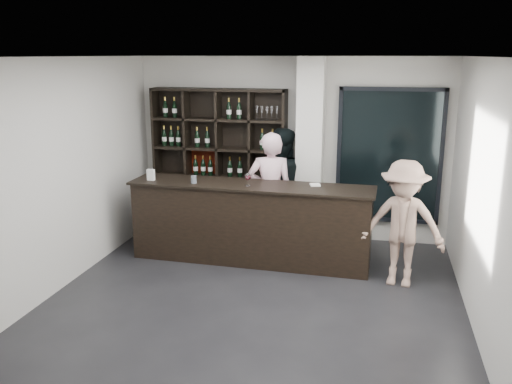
% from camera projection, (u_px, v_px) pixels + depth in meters
% --- Properties ---
extents(floor, '(5.00, 5.50, 0.01)m').
position_uv_depth(floor, '(251.00, 306.00, 6.50)').
color(floor, black).
rests_on(floor, ground).
extents(wine_shelf, '(2.20, 0.35, 2.40)m').
position_uv_depth(wine_shelf, '(219.00, 163.00, 8.87)').
color(wine_shelf, black).
rests_on(wine_shelf, floor).
extents(structural_column, '(0.40, 0.40, 2.90)m').
position_uv_depth(structural_column, '(310.00, 152.00, 8.40)').
color(structural_column, silver).
rests_on(structural_column, floor).
extents(glass_panel, '(1.60, 0.08, 2.10)m').
position_uv_depth(glass_panel, '(389.00, 156.00, 8.36)').
color(glass_panel, black).
rests_on(glass_panel, floor).
extents(tasting_counter, '(3.48, 0.72, 1.15)m').
position_uv_depth(tasting_counter, '(251.00, 223.00, 7.77)').
color(tasting_counter, black).
rests_on(tasting_counter, floor).
extents(taster_pink, '(0.74, 0.56, 1.84)m').
position_uv_depth(taster_pink, '(270.00, 193.00, 8.05)').
color(taster_pink, '#D2A9B4').
rests_on(taster_pink, floor).
extents(taster_black, '(0.95, 0.77, 1.82)m').
position_uv_depth(taster_black, '(280.00, 185.00, 8.56)').
color(taster_black, black).
rests_on(taster_black, floor).
extents(customer, '(1.16, 0.78, 1.65)m').
position_uv_depth(customer, '(403.00, 224.00, 6.91)').
color(customer, gray).
rests_on(customer, floor).
extents(wine_glass, '(0.10, 0.10, 0.21)m').
position_uv_depth(wine_glass, '(248.00, 179.00, 7.51)').
color(wine_glass, white).
rests_on(wine_glass, tasting_counter).
extents(spit_cup, '(0.09, 0.09, 0.11)m').
position_uv_depth(spit_cup, '(194.00, 179.00, 7.68)').
color(spit_cup, '#98A6B8').
rests_on(spit_cup, tasting_counter).
extents(napkin_stack, '(0.17, 0.17, 0.02)m').
position_uv_depth(napkin_stack, '(315.00, 185.00, 7.55)').
color(napkin_stack, white).
rests_on(napkin_stack, tasting_counter).
extents(card_stand, '(0.11, 0.06, 0.16)m').
position_uv_depth(card_stand, '(151.00, 175.00, 7.85)').
color(card_stand, white).
rests_on(card_stand, tasting_counter).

